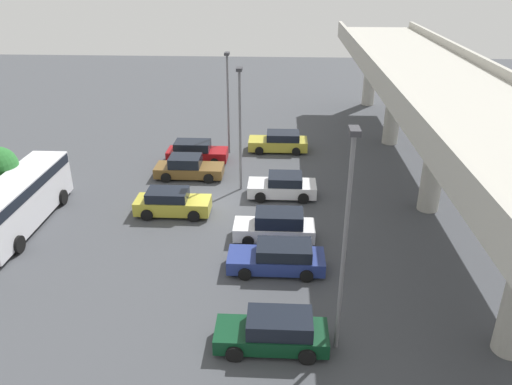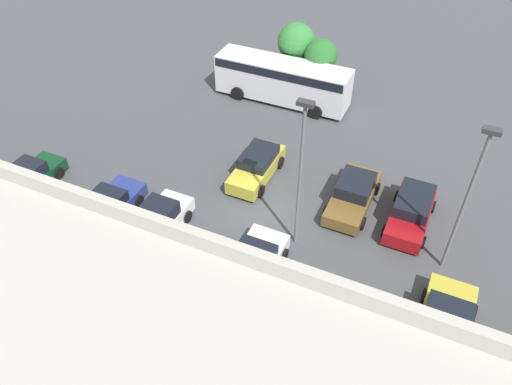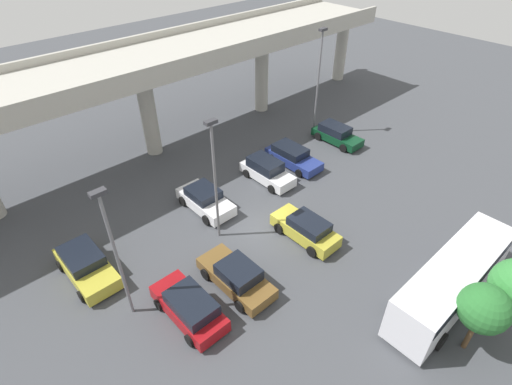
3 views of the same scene
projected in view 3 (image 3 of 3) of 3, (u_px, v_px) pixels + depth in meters
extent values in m
plane|color=#424449|center=(263.00, 230.00, 25.67)|extent=(104.56, 104.56, 0.00)
cube|color=#ADAAA0|center=(140.00, 64.00, 28.97)|extent=(48.79, 7.21, 0.90)
cube|color=#ADAAA0|center=(164.00, 67.00, 26.50)|extent=(48.79, 0.30, 0.55)
cube|color=#ADAAA0|center=(115.00, 44.00, 30.57)|extent=(48.79, 0.30, 0.55)
cylinder|color=#ADAAA0|center=(149.00, 114.00, 31.32)|extent=(1.25, 1.25, 6.92)
cylinder|color=#ADAAA0|center=(262.00, 75.00, 37.92)|extent=(1.25, 1.25, 6.92)
cylinder|color=#ADAAA0|center=(341.00, 48.00, 44.51)|extent=(1.25, 1.25, 6.92)
cube|color=gold|center=(87.00, 268.00, 22.26)|extent=(1.99, 4.64, 0.78)
cube|color=black|center=(81.00, 256.00, 22.09)|extent=(1.83, 2.56, 0.58)
cylinder|color=black|center=(117.00, 276.00, 22.11)|extent=(0.22, 0.66, 0.66)
cylinder|color=black|center=(81.00, 296.00, 21.01)|extent=(0.22, 0.66, 0.66)
cylinder|color=black|center=(94.00, 249.00, 23.81)|extent=(0.22, 0.66, 0.66)
cylinder|color=black|center=(60.00, 266.00, 22.71)|extent=(0.22, 0.66, 0.66)
cube|color=maroon|center=(189.00, 308.00, 20.15)|extent=(1.83, 4.50, 0.76)
cube|color=black|center=(191.00, 303.00, 19.52)|extent=(1.69, 2.61, 0.64)
cylinder|color=black|center=(159.00, 305.00, 20.61)|extent=(0.22, 0.63, 0.63)
cylinder|color=black|center=(189.00, 285.00, 21.62)|extent=(0.22, 0.63, 0.63)
cylinder|color=black|center=(190.00, 340.00, 18.96)|extent=(0.22, 0.63, 0.63)
cylinder|color=black|center=(221.00, 318.00, 19.98)|extent=(0.22, 0.63, 0.63)
cube|color=brown|center=(236.00, 278.00, 21.76)|extent=(1.89, 4.73, 0.68)
cube|color=black|center=(239.00, 272.00, 21.20)|extent=(1.74, 2.15, 0.69)
cylinder|color=black|center=(206.00, 274.00, 22.22)|extent=(0.22, 0.68, 0.68)
cylinder|color=black|center=(232.00, 257.00, 23.26)|extent=(0.22, 0.68, 0.68)
cylinder|color=black|center=(240.00, 306.00, 20.49)|extent=(0.22, 0.68, 0.68)
cylinder|color=black|center=(267.00, 286.00, 21.53)|extent=(0.22, 0.68, 0.68)
cube|color=silver|center=(206.00, 202.00, 27.07)|extent=(1.92, 4.35, 0.75)
cube|color=black|center=(203.00, 193.00, 26.79)|extent=(1.76, 2.13, 0.57)
cylinder|color=black|center=(230.00, 207.00, 26.94)|extent=(0.22, 0.70, 0.70)
cylinder|color=black|center=(206.00, 220.00, 25.88)|extent=(0.22, 0.70, 0.70)
cylinder|color=black|center=(206.00, 190.00, 28.53)|extent=(0.22, 0.70, 0.70)
cylinder|color=black|center=(183.00, 201.00, 27.47)|extent=(0.22, 0.70, 0.70)
cube|color=gold|center=(305.00, 230.00, 24.75)|extent=(1.74, 4.45, 0.79)
cube|color=black|center=(309.00, 224.00, 24.18)|extent=(1.60, 2.39, 0.57)
cylinder|color=black|center=(279.00, 228.00, 25.23)|extent=(0.22, 0.70, 0.70)
cylinder|color=black|center=(298.00, 216.00, 26.19)|extent=(0.22, 0.70, 0.70)
cylinder|color=black|center=(312.00, 252.00, 23.61)|extent=(0.22, 0.70, 0.70)
cylinder|color=black|center=(331.00, 237.00, 24.57)|extent=(0.22, 0.70, 0.70)
cube|color=silver|center=(267.00, 174.00, 29.79)|extent=(1.74, 4.39, 0.74)
cube|color=black|center=(265.00, 164.00, 29.50)|extent=(1.60, 2.56, 0.75)
cylinder|color=black|center=(289.00, 179.00, 29.61)|extent=(0.22, 0.64, 0.64)
cylinder|color=black|center=(272.00, 189.00, 28.64)|extent=(0.22, 0.64, 0.64)
cylinder|color=black|center=(264.00, 165.00, 31.21)|extent=(0.22, 0.64, 0.64)
cylinder|color=black|center=(247.00, 173.00, 30.24)|extent=(0.22, 0.64, 0.64)
cube|color=navy|center=(293.00, 159.00, 31.52)|extent=(1.82, 4.73, 0.68)
cube|color=black|center=(290.00, 150.00, 31.36)|extent=(1.67, 2.66, 0.60)
cylinder|color=black|center=(315.00, 164.00, 31.28)|extent=(0.22, 0.63, 0.63)
cylinder|color=black|center=(299.00, 173.00, 30.27)|extent=(0.22, 0.63, 0.63)
cylinder|color=black|center=(288.00, 150.00, 33.00)|extent=(0.22, 0.63, 0.63)
cylinder|color=black|center=(272.00, 158.00, 32.00)|extent=(0.22, 0.63, 0.63)
cube|color=#0C381E|center=(337.00, 137.00, 34.38)|extent=(1.71, 4.43, 0.64)
cube|color=black|center=(335.00, 129.00, 34.17)|extent=(1.57, 2.54, 0.66)
cylinder|color=black|center=(356.00, 141.00, 34.14)|extent=(0.22, 0.68, 0.68)
cylinder|color=black|center=(343.00, 148.00, 33.19)|extent=(0.22, 0.68, 0.68)
cylinder|color=black|center=(331.00, 130.00, 35.76)|extent=(0.22, 0.68, 0.68)
cylinder|color=black|center=(318.00, 136.00, 34.81)|extent=(0.22, 0.68, 0.68)
cube|color=silver|center=(453.00, 280.00, 20.30)|extent=(9.18, 2.22, 2.60)
cube|color=black|center=(458.00, 268.00, 19.74)|extent=(8.99, 2.27, 0.57)
cylinder|color=black|center=(451.00, 256.00, 23.16)|extent=(0.95, 0.29, 0.95)
cylinder|color=black|center=(491.00, 278.00, 21.83)|extent=(0.95, 0.29, 0.95)
cylinder|color=black|center=(398.00, 311.00, 20.08)|extent=(0.95, 0.29, 0.95)
cylinder|color=black|center=(441.00, 341.00, 18.75)|extent=(0.95, 0.29, 0.95)
cylinder|color=slate|center=(118.00, 260.00, 18.39)|extent=(0.16, 0.16, 7.57)
cube|color=#333338|center=(98.00, 193.00, 16.06)|extent=(0.70, 0.35, 0.20)
cylinder|color=slate|center=(318.00, 85.00, 33.48)|extent=(0.16, 0.16, 8.82)
cube|color=#333338|center=(323.00, 29.00, 30.77)|extent=(0.70, 0.35, 0.20)
cylinder|color=slate|center=(215.00, 185.00, 22.90)|extent=(0.16, 0.16, 7.82)
cube|color=#333338|center=(211.00, 122.00, 20.49)|extent=(0.70, 0.35, 0.20)
cylinder|color=brown|center=(470.00, 334.00, 18.47)|extent=(0.24, 0.24, 1.94)
sphere|color=#286B2D|center=(484.00, 308.00, 17.31)|extent=(2.26, 2.26, 2.26)
cylinder|color=brown|center=(502.00, 317.00, 19.14)|extent=(0.24, 0.24, 2.13)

